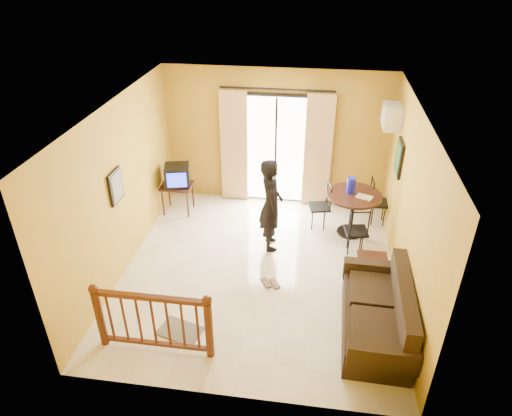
# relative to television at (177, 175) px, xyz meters

# --- Properties ---
(ground) EXTENTS (5.00, 5.00, 0.00)m
(ground) POSITION_rel_television_xyz_m (1.87, -1.70, -0.83)
(ground) COLOR beige
(ground) RESTS_ON ground
(room_shell) EXTENTS (5.00, 5.00, 5.00)m
(room_shell) POSITION_rel_television_xyz_m (1.87, -1.70, 0.88)
(room_shell) COLOR white
(room_shell) RESTS_ON ground
(balcony_door) EXTENTS (2.25, 0.14, 2.46)m
(balcony_door) POSITION_rel_television_xyz_m (1.87, 0.73, 0.36)
(balcony_door) COLOR black
(balcony_door) RESTS_ON ground
(tv_table) EXTENTS (0.61, 0.51, 0.61)m
(tv_table) POSITION_rel_television_xyz_m (-0.03, 0.00, -0.29)
(tv_table) COLOR black
(tv_table) RESTS_ON ground
(television) EXTENTS (0.56, 0.52, 0.43)m
(television) POSITION_rel_television_xyz_m (0.00, 0.00, 0.00)
(television) COLOR black
(television) RESTS_ON tv_table
(picture_left) EXTENTS (0.05, 0.42, 0.52)m
(picture_left) POSITION_rel_television_xyz_m (-0.35, -1.90, 0.72)
(picture_left) COLOR black
(picture_left) RESTS_ON room_shell
(dining_table) EXTENTS (1.01, 1.01, 0.84)m
(dining_table) POSITION_rel_television_xyz_m (3.43, -0.31, -0.16)
(dining_table) COLOR black
(dining_table) RESTS_ON ground
(water_jug) EXTENTS (0.16, 0.16, 0.29)m
(water_jug) POSITION_rel_television_xyz_m (3.36, -0.25, 0.16)
(water_jug) COLOR #1418BF
(water_jug) RESTS_ON dining_table
(serving_tray) EXTENTS (0.33, 0.28, 0.02)m
(serving_tray) POSITION_rel_television_xyz_m (3.60, -0.41, 0.02)
(serving_tray) COLOR beige
(serving_tray) RESTS_ON dining_table
(dining_chairs) EXTENTS (1.60, 1.50, 0.95)m
(dining_chairs) POSITION_rel_television_xyz_m (3.42, -0.33, -0.83)
(dining_chairs) COLOR black
(dining_chairs) RESTS_ON ground
(air_conditioner) EXTENTS (0.31, 0.60, 0.40)m
(air_conditioner) POSITION_rel_television_xyz_m (3.96, 0.25, 1.32)
(air_conditioner) COLOR white
(air_conditioner) RESTS_ON room_shell
(botanical_print) EXTENTS (0.05, 0.50, 0.60)m
(botanical_print) POSITION_rel_television_xyz_m (4.09, -0.40, 0.82)
(botanical_print) COLOR black
(botanical_print) RESTS_ON room_shell
(coffee_table) EXTENTS (0.49, 0.88, 0.39)m
(coffee_table) POSITION_rel_television_xyz_m (3.72, -1.84, -0.57)
(coffee_table) COLOR black
(coffee_table) RESTS_ON ground
(bowl) EXTENTS (0.22, 0.22, 0.06)m
(bowl) POSITION_rel_television_xyz_m (3.72, -1.80, -0.41)
(bowl) COLOR #4F341B
(bowl) RESTS_ON coffee_table
(sofa) EXTENTS (0.92, 1.90, 0.90)m
(sofa) POSITION_rel_television_xyz_m (3.73, -2.89, -0.49)
(sofa) COLOR black
(sofa) RESTS_ON ground
(standing_person) EXTENTS (0.55, 0.70, 1.71)m
(standing_person) POSITION_rel_television_xyz_m (1.97, -0.94, 0.03)
(standing_person) COLOR black
(standing_person) RESTS_ON ground
(stair_balustrade) EXTENTS (1.63, 0.13, 1.04)m
(stair_balustrade) POSITION_rel_television_xyz_m (0.72, -3.60, -0.26)
(stair_balustrade) COLOR #471E0F
(stair_balustrade) RESTS_ON ground
(doormat) EXTENTS (0.69, 0.55, 0.02)m
(doormat) POSITION_rel_television_xyz_m (0.94, -3.25, -0.82)
(doormat) COLOR #5E574B
(doormat) RESTS_ON ground
(sandals) EXTENTS (0.35, 0.27, 0.03)m
(sandals) POSITION_rel_television_xyz_m (2.10, -2.03, -0.81)
(sandals) COLOR #4F341B
(sandals) RESTS_ON ground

